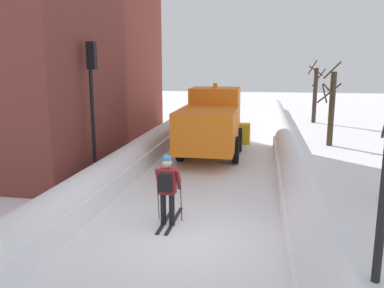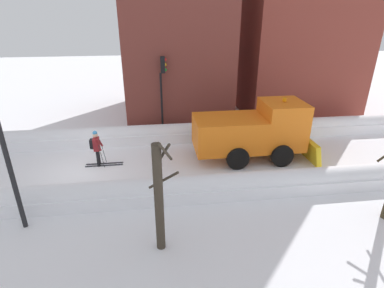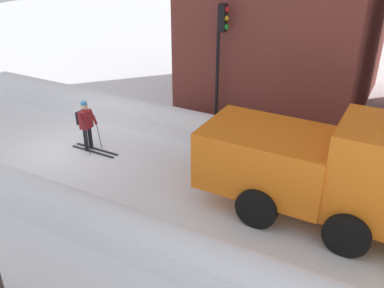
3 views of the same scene
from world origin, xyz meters
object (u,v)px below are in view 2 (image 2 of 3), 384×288
skier (97,147)px  street_lamp (0,132)px  traffic_light_pole (163,82)px  plow_truck (254,130)px  bare_tree_near (159,197)px

skier → street_lamp: street_lamp is taller
skier → traffic_light_pole: 5.27m
plow_truck → skier: plow_truck is taller
plow_truck → bare_tree_near: size_ratio=1.54×
bare_tree_near → plow_truck: bearing=140.5°
skier → traffic_light_pole: size_ratio=0.39×
plow_truck → traffic_light_pole: 5.85m
skier → street_lamp: (4.42, -1.89, 2.58)m
skier → traffic_light_pole: (-3.34, 3.38, 2.27)m
traffic_light_pole → bare_tree_near: bearing=-3.3°
plow_truck → traffic_light_pole: (-3.44, -4.38, 1.80)m
traffic_light_pole → street_lamp: bearing=-34.2°
skier → bare_tree_near: bearing=25.2°
traffic_light_pole → bare_tree_near: traffic_light_pole is taller
street_lamp → skier: bearing=156.8°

